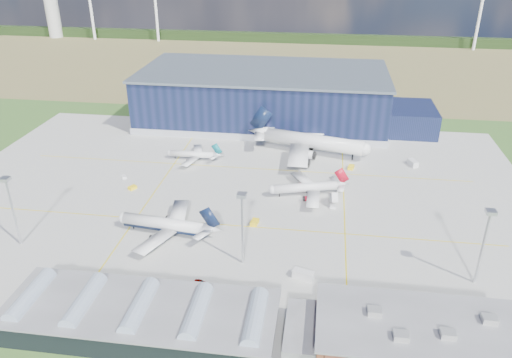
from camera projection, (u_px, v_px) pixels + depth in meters
name	position (u px, v px, depth m)	size (l,w,h in m)	color
ground	(229.00, 210.00, 174.18)	(600.00, 600.00, 0.00)	#29531F
apron	(234.00, 196.00, 183.04)	(220.00, 160.00, 0.08)	#979792
farmland	(285.00, 64.00, 369.46)	(600.00, 220.00, 0.01)	olive
treeline	(293.00, 38.00, 438.70)	(600.00, 8.00, 8.00)	black
hangar	(269.00, 98.00, 252.83)	(145.00, 62.00, 26.10)	black
ops_building	(418.00, 340.00, 111.83)	(46.00, 23.00, 10.90)	brown
glass_concourse	(155.00, 317.00, 120.10)	(78.00, 23.00, 8.60)	black
light_mast_west	(10.00, 200.00, 148.31)	(2.60, 2.60, 23.00)	#BBBDC2
light_mast_center	(242.00, 217.00, 139.45)	(2.60, 2.60, 23.00)	#BBBDC2
light_mast_east	(485.00, 235.00, 131.22)	(2.60, 2.60, 23.00)	#BBBDC2
airliner_navy	(164.00, 218.00, 157.92)	(35.42, 34.65, 11.55)	silver
airliner_red	(306.00, 183.00, 181.74)	(30.70, 30.04, 10.01)	silver
airliner_widebody	(314.00, 134.00, 214.40)	(56.03, 54.82, 18.27)	silver
airliner_regional	(192.00, 151.00, 210.87)	(24.57, 24.04, 8.01)	silver
gse_tug_a	(255.00, 222.00, 165.29)	(2.20, 3.59, 1.50)	yellow
gse_tug_b	(132.00, 188.00, 187.99)	(1.98, 2.97, 1.29)	yellow
gse_van_a	(303.00, 275.00, 138.98)	(2.56, 5.87, 2.56)	silver
gse_van_b	(413.00, 163.00, 206.80)	(2.44, 5.33, 2.44)	silver
gse_tug_c	(351.00, 167.00, 204.13)	(2.14, 3.43, 1.50)	yellow
gse_cart_b	(124.00, 177.00, 196.39)	(1.75, 2.63, 1.14)	silver
gse_van_c	(266.00, 295.00, 131.52)	(2.13, 4.45, 2.13)	silver
airstair	(333.00, 200.00, 176.89)	(2.20, 5.51, 3.52)	silver
car_a	(200.00, 282.00, 137.35)	(1.37, 3.40, 1.16)	#99999E
car_b	(167.00, 293.00, 132.92)	(1.23, 3.52, 1.16)	#99999E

